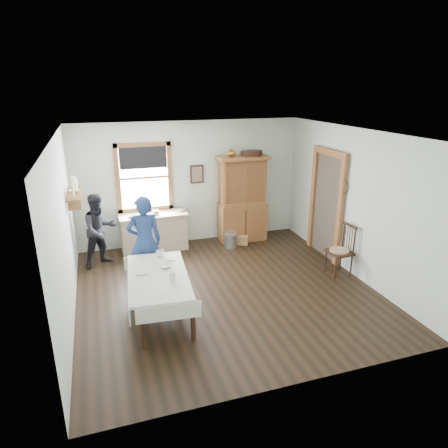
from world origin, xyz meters
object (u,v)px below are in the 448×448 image
(work_counter, at_px, (154,232))
(spindle_chair, at_px, (340,250))
(dining_table, at_px, (159,296))
(woman_blue, at_px, (145,245))
(china_hutch, at_px, (242,199))
(wicker_basket, at_px, (241,240))
(figure_dark, at_px, (100,233))
(pail, at_px, (231,241))

(work_counter, xyz_separation_m, spindle_chair, (3.13, -2.25, 0.08))
(dining_table, xyz_separation_m, woman_blue, (-0.05, 1.13, 0.41))
(work_counter, relative_size, china_hutch, 0.74)
(china_hutch, xyz_separation_m, woman_blue, (-2.40, -1.54, -0.21))
(wicker_basket, distance_m, figure_dark, 3.06)
(work_counter, distance_m, dining_table, 2.68)
(work_counter, distance_m, woman_blue, 1.61)
(china_hutch, xyz_separation_m, pail, (-0.41, -0.37, -0.82))
(spindle_chair, bearing_deg, figure_dark, 152.68)
(wicker_basket, height_order, woman_blue, woman_blue)
(woman_blue, xyz_separation_m, figure_dark, (-0.73, 1.11, -0.09))
(china_hutch, relative_size, figure_dark, 1.44)
(work_counter, height_order, pail, work_counter)
(dining_table, height_order, woman_blue, woman_blue)
(china_hutch, distance_m, pail, 0.99)
(work_counter, distance_m, pail, 1.68)
(china_hutch, relative_size, pail, 6.41)
(woman_blue, bearing_deg, work_counter, -102.83)
(work_counter, relative_size, figure_dark, 1.06)
(spindle_chair, bearing_deg, work_counter, 140.33)
(work_counter, bearing_deg, wicker_basket, -9.06)
(dining_table, relative_size, spindle_chair, 1.76)
(pail, bearing_deg, dining_table, -130.28)
(china_hutch, bearing_deg, pail, -136.28)
(spindle_chair, bearing_deg, china_hutch, 112.08)
(work_counter, xyz_separation_m, woman_blue, (-0.37, -1.53, 0.35))
(wicker_basket, bearing_deg, dining_table, -132.75)
(dining_table, bearing_deg, woman_blue, 92.40)
(woman_blue, bearing_deg, figure_dark, -55.81)
(spindle_chair, bearing_deg, pail, 124.74)
(figure_dark, bearing_deg, spindle_chair, -49.36)
(spindle_chair, height_order, woman_blue, woman_blue)
(dining_table, distance_m, wicker_basket, 3.29)
(dining_table, distance_m, spindle_chair, 3.48)
(work_counter, relative_size, spindle_chair, 1.45)
(spindle_chair, bearing_deg, woman_blue, 164.41)
(dining_table, xyz_separation_m, wicker_basket, (2.23, 2.41, -0.25))
(dining_table, relative_size, woman_blue, 1.14)
(work_counter, bearing_deg, dining_table, -98.47)
(china_hutch, xyz_separation_m, spindle_chair, (1.10, -2.26, -0.48))
(spindle_chair, distance_m, pail, 2.44)
(spindle_chair, bearing_deg, wicker_basket, 117.62)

